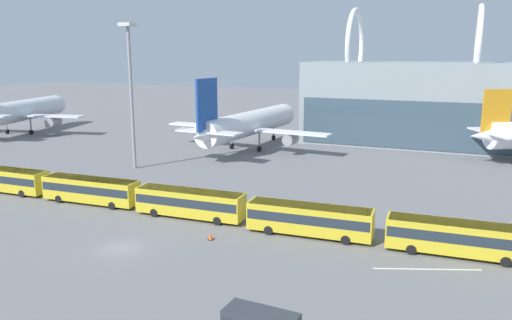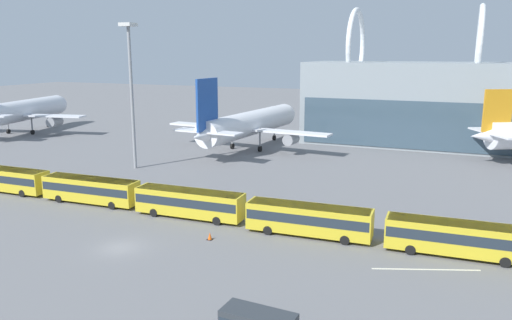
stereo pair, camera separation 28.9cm
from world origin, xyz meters
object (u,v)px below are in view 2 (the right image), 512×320
Objects in this scene: airliner_at_gate_near at (21,111)px; traffic_cone_0 at (210,236)px; floodlight_mast at (131,78)px; airliner_at_gate_far at (248,124)px; shuttle_bus_3 at (309,218)px; shuttle_bus_2 at (190,202)px; shuttle_bus_1 at (91,189)px; shuttle_bus_4 at (457,237)px; shuttle_bus_0 at (6,178)px.

traffic_cone_0 is at bearing -132.92° from airliner_at_gate_near.
airliner_at_gate_far is at bearing 63.93° from floodlight_mast.
airliner_at_gate_near is 58.54m from airliner_at_gate_far.
shuttle_bus_3 is 43.25m from floodlight_mast.
shuttle_bus_2 is (69.09, -39.17, -3.54)m from airliner_at_gate_near.
floodlight_mast is (-11.00, -22.47, 9.93)m from airliner_at_gate_far.
shuttle_bus_2 reaches higher than traffic_cone_0.
shuttle_bus_1 is 0.57× the size of floodlight_mast.
airliner_at_gate_near is at bearing 149.12° from traffic_cone_0.
shuttle_bus_1 and shuttle_bus_3 have the same top height.
airliner_at_gate_near is 87.15m from traffic_cone_0.
shuttle_bus_2 is 1.00× the size of shuttle_bus_4.
airliner_at_gate_near is at bearing 133.99° from shuttle_bus_0.
shuttle_bus_3 reaches higher than traffic_cone_0.
shuttle_bus_1 is at bearing -137.77° from airliner_at_gate_near.
shuttle_bus_3 is 10.65m from traffic_cone_0.
shuttle_bus_3 is 0.57× the size of floodlight_mast.
shuttle_bus_3 is 16.59× the size of traffic_cone_0.
airliner_at_gate_far is at bearing 131.83° from shuttle_bus_4.
shuttle_bus_3 and shuttle_bus_4 have the same top height.
floodlight_mast reaches higher than airliner_at_gate_far.
shuttle_bus_2 is at bearing -131.60° from airliner_at_gate_near.
airliner_at_gate_near is 2.56× the size of shuttle_bus_4.
shuttle_bus_4 is (14.76, 0.26, 0.00)m from shuttle_bus_3.
floodlight_mast is 29.30× the size of traffic_cone_0.
floodlight_mast is at bearing 157.37° from shuttle_bus_4.
shuttle_bus_4 is at bearing 12.71° from traffic_cone_0.
shuttle_bus_1 is at bearing 177.61° from shuttle_bus_4.
traffic_cone_0 is (35.10, -5.38, -1.56)m from shuttle_bus_0.
traffic_cone_0 is at bearing -169.46° from shuttle_bus_4.
airliner_at_gate_near is at bearing 142.23° from shuttle_bus_1.
floodlight_mast reaches higher than shuttle_bus_1.
shuttle_bus_4 is at bearing -20.47° from floodlight_mast.
floodlight_mast reaches higher than shuttle_bus_0.
shuttle_bus_2 is 29.53m from shuttle_bus_4.
shuttle_bus_1 is at bearing 164.66° from traffic_cone_0.
shuttle_bus_4 is 56.15m from floodlight_mast.
airliner_at_gate_far reaches higher than shuttle_bus_3.
airliner_at_gate_near is 2.56× the size of shuttle_bus_3.
floodlight_mast is (-21.60, 19.01, 13.19)m from shuttle_bus_2.
shuttle_bus_0 is at bearing 171.29° from traffic_cone_0.
shuttle_bus_4 is 24.61m from traffic_cone_0.
airliner_at_gate_near is at bearing 148.81° from shuttle_bus_2.
airliner_at_gate_far is at bearing 64.30° from shuttle_bus_0.
shuttle_bus_4 is (44.29, -0.18, 0.00)m from shuttle_bus_1.
shuttle_bus_0 is at bearing -112.54° from floodlight_mast.
traffic_cone_0 is at bearing -46.13° from shuttle_bus_2.
floodlight_mast reaches higher than shuttle_bus_4.
shuttle_bus_3 is (14.76, -0.33, 0.00)m from shuttle_bus_2.
shuttle_bus_0 is 0.56× the size of floodlight_mast.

